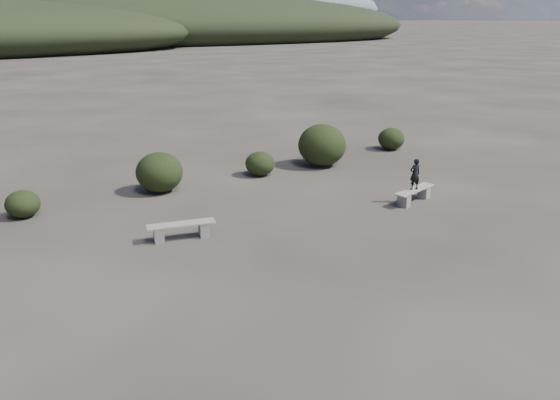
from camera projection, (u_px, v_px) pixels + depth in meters
ground at (386, 297)px, 10.93m from camera, size 1200.00×1200.00×0.00m
bench_left at (182, 229)px, 13.69m from camera, size 1.74×0.68×0.43m
bench_right at (414, 194)px, 16.43m from camera, size 1.71×0.80×0.42m
seated_person at (415, 174)px, 16.19m from camera, size 0.37×0.28×0.94m
shrub_a at (23, 204)px, 15.17m from camera, size 0.94×0.94×0.77m
shrub_b at (159, 172)px, 17.32m from camera, size 1.49×1.49×1.27m
shrub_c at (260, 164)px, 19.17m from camera, size 1.05×1.05×0.84m
shrub_d at (322, 145)px, 20.32m from camera, size 1.79×1.79×1.57m
shrub_e at (391, 139)px, 22.90m from camera, size 1.10×1.10×0.92m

